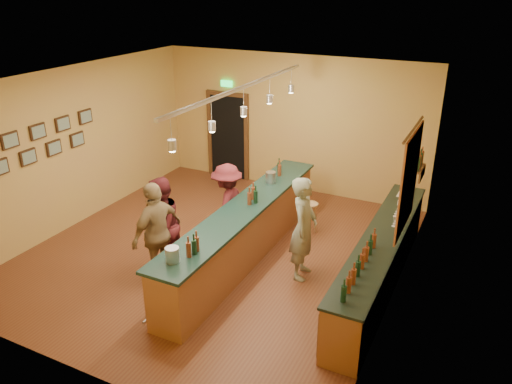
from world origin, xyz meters
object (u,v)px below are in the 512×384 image
at_px(back_counter, 380,261).
at_px(customer_c, 227,205).
at_px(tasting_bar, 245,229).
at_px(bartender, 304,228).
at_px(bar_stool, 310,210).
at_px(customer_a, 161,225).
at_px(customer_b, 157,233).

height_order(back_counter, customer_c, customer_c).
height_order(tasting_bar, bartender, bartender).
distance_m(tasting_bar, customer_c, 0.68).
distance_m(customer_c, bar_stool, 1.71).
relative_size(customer_a, customer_c, 1.05).
distance_m(back_counter, customer_b, 3.68).
height_order(bartender, customer_c, bartender).
height_order(back_counter, tasting_bar, tasting_bar).
bearing_deg(bar_stool, customer_a, -126.93).
bearing_deg(customer_b, customer_a, -145.10).
distance_m(customer_b, customer_c, 1.66).
relative_size(tasting_bar, customer_a, 2.99).
xyz_separation_m(tasting_bar, customer_b, (-0.96, -1.26, 0.28)).
bearing_deg(customer_a, bartender, 99.07).
height_order(customer_a, customer_b, customer_b).
bearing_deg(customer_a, back_counter, 95.52).
bearing_deg(tasting_bar, customer_b, -127.21).
distance_m(customer_a, customer_c, 1.41).
relative_size(customer_b, bar_stool, 2.78).
height_order(customer_a, bar_stool, customer_a).
bearing_deg(back_counter, customer_a, -162.27).
relative_size(tasting_bar, customer_c, 3.15).
distance_m(tasting_bar, bar_stool, 1.63).
xyz_separation_m(customer_a, customer_b, (0.16, -0.32, 0.04)).
xyz_separation_m(customer_c, bar_stool, (1.25, 1.12, -0.31)).
height_order(tasting_bar, customer_c, customer_c).
xyz_separation_m(tasting_bar, bar_stool, (0.70, 1.47, -0.11)).
distance_m(back_counter, customer_c, 2.97).
relative_size(tasting_bar, bartender, 2.82).
xyz_separation_m(back_counter, customer_a, (-3.51, -1.12, 0.37)).
bearing_deg(bar_stool, customer_c, -138.04).
bearing_deg(customer_b, customer_c, 174.63).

